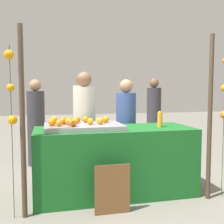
# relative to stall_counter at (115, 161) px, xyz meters

# --- Properties ---
(ground_plane) EXTENTS (24.00, 24.00, 0.00)m
(ground_plane) POSITION_rel_stall_counter_xyz_m (0.00, 0.00, -0.44)
(ground_plane) COLOR gray
(stall_counter) EXTENTS (2.08, 0.82, 0.89)m
(stall_counter) POSITION_rel_stall_counter_xyz_m (0.00, 0.00, 0.00)
(stall_counter) COLOR #196023
(stall_counter) RESTS_ON ground_plane
(orange_tray) EXTENTS (0.99, 0.66, 0.06)m
(orange_tray) POSITION_rel_stall_counter_xyz_m (-0.41, -0.00, 0.47)
(orange_tray) COLOR gray
(orange_tray) RESTS_ON stall_counter
(orange_0) EXTENTS (0.09, 0.09, 0.09)m
(orange_0) POSITION_rel_stall_counter_xyz_m (-0.47, 0.19, 0.55)
(orange_0) COLOR orange
(orange_0) RESTS_ON orange_tray
(orange_1) EXTENTS (0.08, 0.08, 0.08)m
(orange_1) POSITION_rel_stall_counter_xyz_m (-0.58, 0.20, 0.54)
(orange_1) COLOR orange
(orange_1) RESTS_ON orange_tray
(orange_2) EXTENTS (0.08, 0.08, 0.08)m
(orange_2) POSITION_rel_stall_counter_xyz_m (-0.36, 0.21, 0.54)
(orange_2) COLOR orange
(orange_2) RESTS_ON orange_tray
(orange_3) EXTENTS (0.07, 0.07, 0.07)m
(orange_3) POSITION_rel_stall_counter_xyz_m (-0.20, 0.07, 0.54)
(orange_3) COLOR orange
(orange_3) RESTS_ON orange_tray
(orange_4) EXTENTS (0.08, 0.08, 0.08)m
(orange_4) POSITION_rel_stall_counter_xyz_m (-0.73, -0.12, 0.54)
(orange_4) COLOR orange
(orange_4) RESTS_ON orange_tray
(orange_5) EXTENTS (0.08, 0.08, 0.08)m
(orange_5) POSITION_rel_stall_counter_xyz_m (-0.48, 0.26, 0.54)
(orange_5) COLOR orange
(orange_5) RESTS_ON orange_tray
(orange_6) EXTENTS (0.09, 0.09, 0.09)m
(orange_6) POSITION_rel_stall_counter_xyz_m (-0.56, -0.18, 0.55)
(orange_6) COLOR orange
(orange_6) RESTS_ON orange_tray
(orange_7) EXTENTS (0.09, 0.09, 0.09)m
(orange_7) POSITION_rel_stall_counter_xyz_m (-0.10, 0.11, 0.55)
(orange_7) COLOR orange
(orange_7) RESTS_ON orange_tray
(orange_8) EXTENTS (0.09, 0.09, 0.09)m
(orange_8) POSITION_rel_stall_counter_xyz_m (-0.20, -0.04, 0.55)
(orange_8) COLOR orange
(orange_8) RESTS_ON orange_tray
(orange_9) EXTENTS (0.08, 0.08, 0.08)m
(orange_9) POSITION_rel_stall_counter_xyz_m (-0.61, 0.03, 0.54)
(orange_9) COLOR orange
(orange_9) RESTS_ON orange_tray
(orange_10) EXTENTS (0.09, 0.09, 0.09)m
(orange_10) POSITION_rel_stall_counter_xyz_m (-0.78, 0.27, 0.55)
(orange_10) COLOR orange
(orange_10) RESTS_ON orange_tray
(orange_11) EXTENTS (0.08, 0.08, 0.08)m
(orange_11) POSITION_rel_stall_counter_xyz_m (-0.59, -0.06, 0.54)
(orange_11) COLOR orange
(orange_11) RESTS_ON orange_tray
(orange_12) EXTENTS (0.08, 0.08, 0.08)m
(orange_12) POSITION_rel_stall_counter_xyz_m (-0.65, 0.24, 0.54)
(orange_12) COLOR orange
(orange_12) RESTS_ON orange_tray
(orange_13) EXTENTS (0.08, 0.08, 0.08)m
(orange_13) POSITION_rel_stall_counter_xyz_m (-0.81, 0.14, 0.54)
(orange_13) COLOR orange
(orange_13) RESTS_ON orange_tray
(orange_14) EXTENTS (0.09, 0.09, 0.09)m
(orange_14) POSITION_rel_stall_counter_xyz_m (-0.67, 0.07, 0.55)
(orange_14) COLOR orange
(orange_14) RESTS_ON orange_tray
(orange_15) EXTENTS (0.08, 0.08, 0.08)m
(orange_15) POSITION_rel_stall_counter_xyz_m (-0.33, -0.04, 0.54)
(orange_15) COLOR orange
(orange_15) RESTS_ON orange_tray
(orange_16) EXTENTS (0.09, 0.09, 0.09)m
(orange_16) POSITION_rel_stall_counter_xyz_m (-0.81, -0.07, 0.55)
(orange_16) COLOR orange
(orange_16) RESTS_ON orange_tray
(orange_17) EXTENTS (0.08, 0.08, 0.08)m
(orange_17) POSITION_rel_stall_counter_xyz_m (-0.51, 0.07, 0.54)
(orange_17) COLOR orange
(orange_17) RESTS_ON orange_tray
(juice_bottle) EXTENTS (0.07, 0.07, 0.22)m
(juice_bottle) POSITION_rel_stall_counter_xyz_m (0.62, -0.05, 0.54)
(juice_bottle) COLOR orange
(juice_bottle) RESTS_ON stall_counter
(chalkboard_sign) EXTENTS (0.40, 0.03, 0.57)m
(chalkboard_sign) POSITION_rel_stall_counter_xyz_m (-0.17, -0.59, -0.17)
(chalkboard_sign) COLOR brown
(chalkboard_sign) RESTS_ON ground_plane
(vendor_left) EXTENTS (0.33, 0.33, 1.66)m
(vendor_left) POSITION_rel_stall_counter_xyz_m (-0.32, 0.63, 0.33)
(vendor_left) COLOR beige
(vendor_left) RESTS_ON ground_plane
(vendor_right) EXTENTS (0.31, 0.31, 1.55)m
(vendor_right) POSITION_rel_stall_counter_xyz_m (0.34, 0.63, 0.28)
(vendor_right) COLOR #384C8C
(vendor_right) RESTS_ON ground_plane
(crowd_person_0) EXTENTS (0.34, 0.34, 1.70)m
(crowd_person_0) POSITION_rel_stall_counter_xyz_m (-0.21, 1.75, 0.35)
(crowd_person_0) COLOR beige
(crowd_person_0) RESTS_ON ground_plane
(crowd_person_1) EXTENTS (0.32, 0.32, 1.58)m
(crowd_person_1) POSITION_rel_stall_counter_xyz_m (-1.07, 1.69, 0.29)
(crowd_person_1) COLOR #333338
(crowd_person_1) RESTS_ON ground_plane
(crowd_person_2) EXTENTS (0.33, 0.33, 1.66)m
(crowd_person_2) POSITION_rel_stall_counter_xyz_m (1.59, 2.56, 0.33)
(crowd_person_2) COLOR #333338
(crowd_person_2) RESTS_ON ground_plane
(canopy_post_left) EXTENTS (0.06, 0.06, 2.07)m
(canopy_post_left) POSITION_rel_stall_counter_xyz_m (-1.12, -0.45, 0.59)
(canopy_post_left) COLOR #473828
(canopy_post_left) RESTS_ON ground_plane
(canopy_post_right) EXTENTS (0.06, 0.06, 2.07)m
(canopy_post_right) POSITION_rel_stall_counter_xyz_m (1.12, -0.45, 0.59)
(canopy_post_right) COLOR #473828
(canopy_post_right) RESTS_ON ground_plane
(garland_strand_left) EXTENTS (0.12, 0.11, 1.85)m
(garland_strand_left) POSITION_rel_stall_counter_xyz_m (-1.23, -0.45, 0.96)
(garland_strand_left) COLOR #2D4C23
(garland_strand_left) RESTS_ON ground_plane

